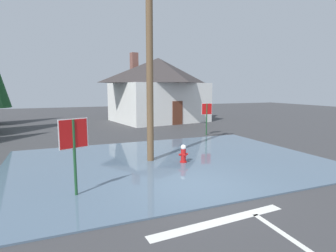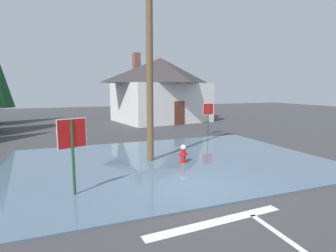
{
  "view_description": "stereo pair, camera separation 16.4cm",
  "coord_description": "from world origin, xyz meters",
  "px_view_note": "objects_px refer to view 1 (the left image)",
  "views": [
    {
      "loc": [
        -3.82,
        -7.22,
        3.04
      ],
      "look_at": [
        0.47,
        3.32,
        1.48
      ],
      "focal_mm": 29.13,
      "sensor_mm": 36.0,
      "label": 1
    },
    {
      "loc": [
        -3.67,
        -7.28,
        3.04
      ],
      "look_at": [
        0.47,
        3.32,
        1.48
      ],
      "focal_mm": 29.13,
      "sensor_mm": 36.0,
      "label": 2
    }
  ],
  "objects_px": {
    "stop_sign_near": "(74,141)",
    "fire_hydrant": "(183,154)",
    "stop_sign_far": "(207,112)",
    "house": "(158,89)",
    "utility_pole": "(149,38)"
  },
  "relations": [
    {
      "from": "stop_sign_far",
      "to": "fire_hydrant",
      "type": "bearing_deg",
      "value": -127.59
    },
    {
      "from": "stop_sign_far",
      "to": "house",
      "type": "distance_m",
      "value": 8.74
    },
    {
      "from": "stop_sign_far",
      "to": "house",
      "type": "bearing_deg",
      "value": 91.34
    },
    {
      "from": "stop_sign_near",
      "to": "house",
      "type": "distance_m",
      "value": 18.37
    },
    {
      "from": "fire_hydrant",
      "to": "house",
      "type": "xyz_separation_m",
      "value": [
        4.16,
        14.26,
        2.65
      ]
    },
    {
      "from": "fire_hydrant",
      "to": "house",
      "type": "distance_m",
      "value": 15.09
    },
    {
      "from": "stop_sign_near",
      "to": "stop_sign_far",
      "type": "bearing_deg",
      "value": 41.43
    },
    {
      "from": "stop_sign_far",
      "to": "house",
      "type": "height_order",
      "value": "house"
    },
    {
      "from": "fire_hydrant",
      "to": "house",
      "type": "relative_size",
      "value": 0.08
    },
    {
      "from": "fire_hydrant",
      "to": "stop_sign_near",
      "type": "bearing_deg",
      "value": -155.3
    },
    {
      "from": "stop_sign_near",
      "to": "utility_pole",
      "type": "height_order",
      "value": "utility_pole"
    },
    {
      "from": "fire_hydrant",
      "to": "stop_sign_far",
      "type": "relative_size",
      "value": 0.37
    },
    {
      "from": "stop_sign_far",
      "to": "stop_sign_near",
      "type": "bearing_deg",
      "value": -138.57
    },
    {
      "from": "stop_sign_near",
      "to": "fire_hydrant",
      "type": "height_order",
      "value": "stop_sign_near"
    },
    {
      "from": "stop_sign_near",
      "to": "fire_hydrant",
      "type": "bearing_deg",
      "value": 24.7
    }
  ]
}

